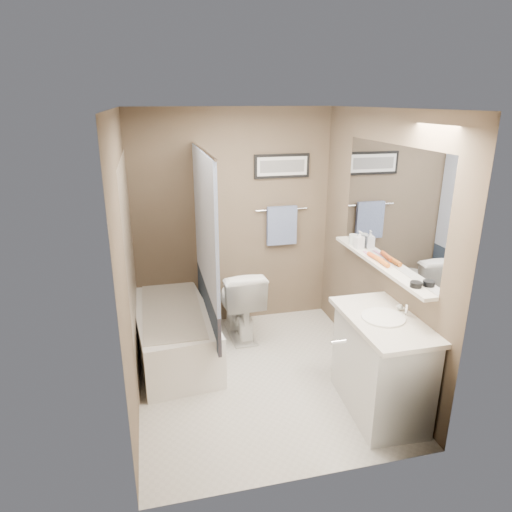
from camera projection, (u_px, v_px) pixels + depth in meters
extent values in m
plane|color=beige|center=(260.00, 377.00, 4.28)|extent=(2.50, 2.50, 0.00)
cube|color=white|center=(261.00, 111.00, 3.50)|extent=(2.20, 2.50, 0.04)
cube|color=brown|center=(233.00, 221.00, 5.02)|extent=(2.20, 0.04, 2.40)
cube|color=brown|center=(309.00, 320.00, 2.75)|extent=(2.20, 0.04, 2.40)
cube|color=brown|center=(129.00, 266.00, 3.65)|extent=(0.04, 2.50, 2.40)
cube|color=brown|center=(376.00, 247.00, 4.12)|extent=(0.04, 2.50, 2.40)
cube|color=tan|center=(131.00, 268.00, 4.17)|extent=(0.02, 1.55, 2.00)
cylinder|color=silver|center=(202.00, 150.00, 3.98)|extent=(0.02, 1.55, 0.02)
cube|color=white|center=(205.00, 222.00, 4.19)|extent=(0.03, 1.45, 1.28)
cube|color=#28364B|center=(208.00, 303.00, 4.46)|extent=(0.03, 1.45, 0.36)
cube|color=silver|center=(389.00, 205.00, 3.85)|extent=(0.02, 1.60, 1.00)
cube|color=silver|center=(378.00, 263.00, 4.01)|extent=(0.12, 1.60, 0.03)
cylinder|color=silver|center=(282.00, 210.00, 5.09)|extent=(0.60, 0.02, 0.02)
cube|color=#92A7D4|center=(282.00, 226.00, 5.13)|extent=(0.34, 0.05, 0.44)
cube|color=black|center=(282.00, 166.00, 4.95)|extent=(0.62, 0.02, 0.26)
cube|color=white|center=(282.00, 166.00, 4.94)|extent=(0.56, 0.00, 0.20)
cube|color=#595959|center=(282.00, 166.00, 4.94)|extent=(0.50, 0.00, 0.13)
cube|color=silver|center=(390.00, 340.00, 2.93)|extent=(0.80, 0.02, 2.00)
cylinder|color=silver|center=(338.00, 342.00, 2.91)|extent=(0.10, 0.02, 0.02)
cube|color=white|center=(173.00, 332.00, 4.58)|extent=(0.84, 1.56, 0.50)
cube|color=beige|center=(172.00, 310.00, 4.50)|extent=(0.56, 1.36, 0.02)
imported|color=white|center=(239.00, 301.00, 4.94)|extent=(0.47, 0.79, 0.79)
cube|color=silver|center=(380.00, 367.00, 3.72)|extent=(0.55, 0.93, 0.80)
cube|color=silver|center=(384.00, 320.00, 3.58)|extent=(0.54, 0.96, 0.04)
cylinder|color=white|center=(383.00, 317.00, 3.57)|extent=(0.34, 0.34, 0.01)
cylinder|color=white|center=(407.00, 310.00, 3.60)|extent=(0.02, 0.02, 0.10)
sphere|color=silver|center=(400.00, 307.00, 3.70)|extent=(0.05, 0.05, 0.05)
cylinder|color=black|center=(416.00, 285.00, 3.46)|extent=(0.09, 0.09, 0.04)
cylinder|color=orange|center=(382.00, 262.00, 3.94)|extent=(0.04, 0.22, 0.04)
cylinder|color=#DE561F|center=(376.00, 257.00, 4.05)|extent=(0.07, 0.22, 0.04)
cube|color=pink|center=(367.00, 254.00, 4.20)|extent=(0.04, 0.16, 0.01)
cylinder|color=silver|center=(353.00, 239.00, 4.47)|extent=(0.08, 0.08, 0.10)
imported|color=#999999|center=(359.00, 240.00, 4.34)|extent=(0.08, 0.09, 0.17)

